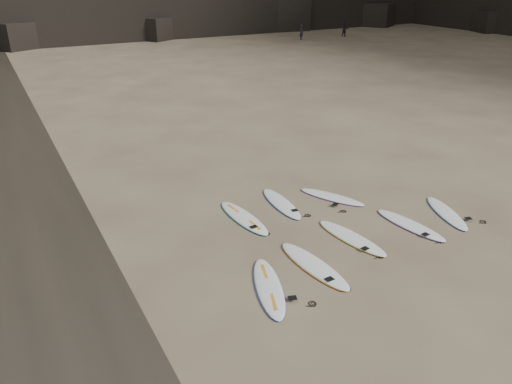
# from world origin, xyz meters

# --- Properties ---
(ground) EXTENTS (240.00, 240.00, 0.00)m
(ground) POSITION_xyz_m (0.00, 0.00, 0.00)
(ground) COLOR #897559
(ground) RESTS_ON ground
(surfboard_0) EXTENTS (1.50, 2.72, 0.10)m
(surfboard_0) POSITION_xyz_m (-3.96, -0.89, 0.05)
(surfboard_0) COLOR white
(surfboard_0) RESTS_ON ground
(surfboard_1) EXTENTS (0.86, 2.81, 0.10)m
(surfboard_1) POSITION_xyz_m (-2.40, -0.60, 0.05)
(surfboard_1) COLOR white
(surfboard_1) RESTS_ON ground
(surfboard_2) EXTENTS (0.97, 2.69, 0.09)m
(surfboard_2) POSITION_xyz_m (-0.57, 0.11, 0.05)
(surfboard_2) COLOR white
(surfboard_2) RESTS_ON ground
(surfboard_3) EXTENTS (0.91, 2.63, 0.09)m
(surfboard_3) POSITION_xyz_m (1.53, -0.12, 0.05)
(surfboard_3) COLOR white
(surfboard_3) RESTS_ON ground
(surfboard_4) EXTENTS (1.43, 2.53, 0.09)m
(surfboard_4) POSITION_xyz_m (3.17, -0.08, 0.04)
(surfboard_4) COLOR white
(surfboard_4) RESTS_ON ground
(surfboard_5) EXTENTS (0.81, 2.75, 0.10)m
(surfboard_5) POSITION_xyz_m (-2.78, 2.77, 0.05)
(surfboard_5) COLOR white
(surfboard_5) RESTS_ON ground
(surfboard_6) EXTENTS (0.85, 2.64, 0.09)m
(surfboard_6) POSITION_xyz_m (-1.18, 3.10, 0.05)
(surfboard_6) COLOR white
(surfboard_6) RESTS_ON ground
(surfboard_7) EXTENTS (1.62, 2.43, 0.09)m
(surfboard_7) POSITION_xyz_m (0.63, 2.71, 0.04)
(surfboard_7) COLOR white
(surfboard_7) RESTS_ON ground
(person_a) EXTENTS (0.51, 0.66, 1.62)m
(person_a) POSITION_xyz_m (21.95, 37.20, 0.81)
(person_a) COLOR black
(person_a) RESTS_ON ground
(person_b) EXTENTS (0.89, 0.74, 1.63)m
(person_b) POSITION_xyz_m (27.77, 37.10, 0.81)
(person_b) COLOR black
(person_b) RESTS_ON ground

